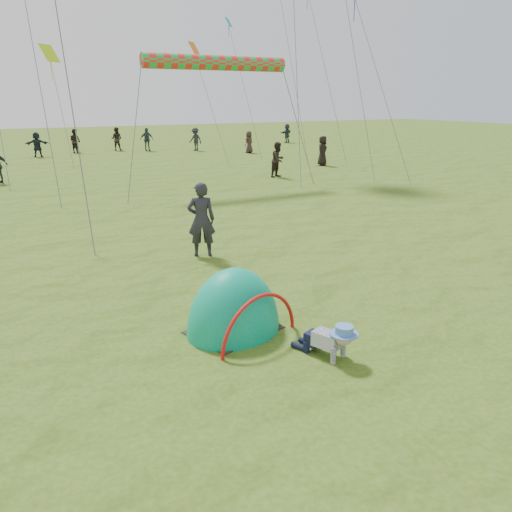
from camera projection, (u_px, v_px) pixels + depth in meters
name	position (u px, v px, depth m)	size (l,w,h in m)	color
ground	(355.00, 330.00, 8.91)	(140.00, 140.00, 0.00)	#2F5510
crawling_toddler	(331.00, 339.00, 7.91)	(0.57, 0.82, 0.63)	black
popup_tent	(234.00, 330.00, 8.92)	(1.79, 1.47, 2.31)	#017E82
standing_adult	(201.00, 220.00, 12.85)	(0.71, 0.46, 1.94)	#222129
crowd_person_1	(278.00, 160.00, 25.91)	(0.87, 0.68, 1.80)	black
crowd_person_4	(322.00, 151.00, 30.38)	(0.87, 0.56, 1.77)	black
crowd_person_5	(37.00, 145.00, 34.84)	(1.58, 0.50, 1.71)	#1B242D
crowd_person_7	(75.00, 141.00, 37.32)	(0.86, 0.67, 1.76)	black
crowd_person_9	(195.00, 139.00, 38.98)	(1.14, 0.65, 1.76)	#232329
crowd_person_10	(249.00, 142.00, 37.37)	(0.79, 0.51, 1.61)	#312220
crowd_person_11	(287.00, 133.00, 45.92)	(1.58, 0.50, 1.70)	#2A3843
crowd_person_13	(117.00, 139.00, 39.10)	(0.87, 0.67, 1.78)	black
crowd_person_14	(147.00, 139.00, 38.73)	(1.04, 0.43, 1.77)	#2C3A42
rainbow_tube_kite	(216.00, 63.00, 21.79)	(0.64, 0.64, 6.67)	red
diamond_kite_1	(194.00, 49.00, 32.02)	(0.99, 0.99, 0.00)	orange
diamond_kite_2	(49.00, 53.00, 31.59)	(1.26, 1.26, 0.00)	#B1DE0C
diamond_kite_4	(229.00, 22.00, 35.83)	(0.76, 0.76, 0.00)	#129DDF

